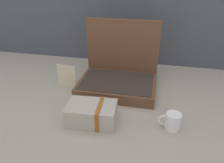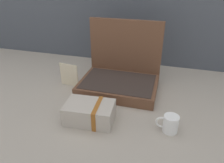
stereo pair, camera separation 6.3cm
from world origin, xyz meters
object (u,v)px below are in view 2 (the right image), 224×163
(cream_toiletry_bag, at_px, (90,112))
(info_card_left, at_px, (69,75))
(open_suitcase, at_px, (121,74))
(coffee_mug, at_px, (170,124))

(cream_toiletry_bag, height_order, info_card_left, info_card_left)
(info_card_left, bearing_deg, open_suitcase, 20.09)
(open_suitcase, xyz_separation_m, coffee_mug, (0.31, -0.34, -0.04))
(open_suitcase, distance_m, cream_toiletry_bag, 0.37)
(coffee_mug, bearing_deg, cream_toiletry_bag, -176.13)
(open_suitcase, height_order, info_card_left, open_suitcase)
(coffee_mug, xyz_separation_m, info_card_left, (-0.62, 0.27, 0.03))
(open_suitcase, bearing_deg, info_card_left, -167.09)
(open_suitcase, xyz_separation_m, info_card_left, (-0.31, -0.07, -0.01))
(coffee_mug, height_order, info_card_left, info_card_left)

